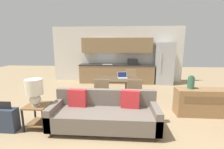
% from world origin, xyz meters
% --- Properties ---
extents(ground_plane, '(20.00, 20.00, 0.00)m').
position_xyz_m(ground_plane, '(0.00, 0.00, 0.00)').
color(ground_plane, '#9E8460').
extents(wall_back, '(6.40, 0.07, 2.70)m').
position_xyz_m(wall_back, '(-0.01, 4.63, 1.35)').
color(wall_back, silver).
rests_on(wall_back, ground_plane).
extents(kitchen_counter, '(3.56, 0.65, 2.15)m').
position_xyz_m(kitchen_counter, '(0.01, 4.33, 0.84)').
color(kitchen_counter, '#8E704C').
rests_on(kitchen_counter, ground_plane).
extents(refrigerator, '(0.78, 0.71, 1.93)m').
position_xyz_m(refrigerator, '(2.21, 4.24, 0.96)').
color(refrigerator, '#B7BABC').
rests_on(refrigerator, ground_plane).
extents(dining_table, '(1.37, 0.92, 0.73)m').
position_xyz_m(dining_table, '(0.15, 1.97, 0.67)').
color(dining_table, brown).
rests_on(dining_table, ground_plane).
extents(couch, '(2.28, 0.80, 0.84)m').
position_xyz_m(couch, '(-0.11, 0.18, 0.33)').
color(couch, '#3D2D1E').
rests_on(couch, ground_plane).
extents(side_table, '(0.48, 0.48, 0.53)m').
position_xyz_m(side_table, '(-1.56, 0.10, 0.36)').
color(side_table, brown).
rests_on(side_table, ground_plane).
extents(table_lamp, '(0.35, 0.35, 0.58)m').
position_xyz_m(table_lamp, '(-1.58, 0.06, 0.88)').
color(table_lamp, silver).
rests_on(table_lamp, side_table).
extents(credenza, '(1.27, 0.44, 0.70)m').
position_xyz_m(credenza, '(2.32, 0.97, 0.35)').
color(credenza, olive).
rests_on(credenza, ground_plane).
extents(vase, '(0.16, 0.16, 0.34)m').
position_xyz_m(vase, '(2.04, 1.01, 0.86)').
color(vase, '#336047').
rests_on(vase, credenza).
extents(dining_chair_near_left, '(0.42, 0.42, 0.90)m').
position_xyz_m(dining_chair_near_left, '(-0.29, 1.17, 0.51)').
color(dining_chair_near_left, '#997A56').
rests_on(dining_chair_near_left, ground_plane).
extents(dining_chair_near_right, '(0.44, 0.44, 0.90)m').
position_xyz_m(dining_chair_near_right, '(0.60, 1.16, 0.51)').
color(dining_chair_near_right, '#997A56').
rests_on(dining_chair_near_right, ground_plane).
extents(dining_chair_far_right, '(0.46, 0.46, 0.90)m').
position_xyz_m(dining_chair_far_right, '(0.60, 2.78, 0.51)').
color(dining_chair_far_right, '#997A56').
rests_on(dining_chair_far_right, ground_plane).
extents(laptop, '(0.36, 0.30, 0.20)m').
position_xyz_m(laptop, '(0.28, 2.05, 0.78)').
color(laptop, '#B7BABC').
rests_on(laptop, dining_table).
extents(suitcase, '(0.44, 0.22, 0.66)m').
position_xyz_m(suitcase, '(-2.16, -0.09, 0.26)').
color(suitcase, '#2D384C').
rests_on(suitcase, ground_plane).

